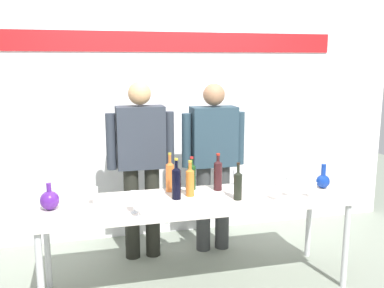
{
  "coord_description": "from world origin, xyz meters",
  "views": [
    {
      "loc": [
        -0.86,
        -3.23,
        1.87
      ],
      "look_at": [
        0.0,
        0.15,
        1.2
      ],
      "focal_mm": 40.35,
      "sensor_mm": 36.0,
      "label": 1
    }
  ],
  "objects": [
    {
      "name": "wine_bottle_3",
      "position": [
        -0.03,
        0.09,
        0.9
      ],
      "size": [
        0.07,
        0.07,
        0.3
      ],
      "color": "orange",
      "rests_on": "display_table"
    },
    {
      "name": "decanter_blue_right",
      "position": [
        1.15,
        0.02,
        0.84
      ],
      "size": [
        0.12,
        0.12,
        0.21
      ],
      "color": "navy",
      "rests_on": "display_table"
    },
    {
      "name": "wine_glass_right_1",
      "position": [
        0.92,
        -0.2,
        0.86
      ],
      "size": [
        0.06,
        0.06,
        0.13
      ],
      "color": "white",
      "rests_on": "display_table"
    },
    {
      "name": "wine_glass_right_2",
      "position": [
        0.62,
        -0.2,
        0.87
      ],
      "size": [
        0.06,
        0.06,
        0.15
      ],
      "color": "white",
      "rests_on": "display_table"
    },
    {
      "name": "back_wall",
      "position": [
        0.0,
        1.27,
        1.5
      ],
      "size": [
        5.27,
        0.11,
        3.0
      ],
      "color": "white",
      "rests_on": "ground"
    },
    {
      "name": "decanter_blue_left",
      "position": [
        -1.13,
        0.02,
        0.85
      ],
      "size": [
        0.14,
        0.14,
        0.21
      ],
      "color": "#511F85",
      "rests_on": "display_table"
    },
    {
      "name": "wine_bottle_2",
      "position": [
        -0.16,
        0.04,
        0.91
      ],
      "size": [
        0.07,
        0.07,
        0.34
      ],
      "color": "black",
      "rests_on": "display_table"
    },
    {
      "name": "presenter_right",
      "position": [
        0.35,
        0.69,
        0.96
      ],
      "size": [
        0.63,
        0.22,
        1.66
      ],
      "color": "#353738",
      "rests_on": "ground"
    },
    {
      "name": "wine_glass_right_0",
      "position": [
        0.44,
        0.29,
        0.88
      ],
      "size": [
        0.06,
        0.06,
        0.15
      ],
      "color": "white",
      "rests_on": "display_table"
    },
    {
      "name": "wine_bottle_5",
      "position": [
        0.32,
        -0.1,
        0.9
      ],
      "size": [
        0.07,
        0.07,
        0.31
      ],
      "color": "black",
      "rests_on": "display_table"
    },
    {
      "name": "wine_glass_left_0",
      "position": [
        -0.53,
        -0.2,
        0.89
      ],
      "size": [
        0.06,
        0.06,
        0.16
      ],
      "color": "white",
      "rests_on": "display_table"
    },
    {
      "name": "wine_bottle_4",
      "position": [
        0.03,
        0.27,
        0.9
      ],
      "size": [
        0.07,
        0.07,
        0.29
      ],
      "color": "#173D16",
      "rests_on": "display_table"
    },
    {
      "name": "wine_bottle_0",
      "position": [
        -0.17,
        0.26,
        0.91
      ],
      "size": [
        0.07,
        0.07,
        0.34
      ],
      "color": "orange",
      "rests_on": "display_table"
    },
    {
      "name": "wine_bottle_1",
      "position": [
        0.24,
        0.19,
        0.91
      ],
      "size": [
        0.07,
        0.07,
        0.32
      ],
      "color": "black",
      "rests_on": "display_table"
    },
    {
      "name": "presenter_left",
      "position": [
        -0.35,
        0.69,
        0.97
      ],
      "size": [
        0.63,
        0.22,
        1.69
      ],
      "color": "black",
      "rests_on": "ground"
    },
    {
      "name": "wine_glass_left_2",
      "position": [
        -0.51,
        -0.29,
        0.87
      ],
      "size": [
        0.07,
        0.07,
        0.14
      ],
      "color": "white",
      "rests_on": "display_table"
    },
    {
      "name": "ground_plane",
      "position": [
        0.0,
        0.0,
        0.0
      ],
      "size": [
        10.0,
        10.0,
        0.0
      ],
      "primitive_type": "plane",
      "color": "gray"
    },
    {
      "name": "wine_glass_left_1",
      "position": [
        -0.81,
        0.05,
        0.88
      ],
      "size": [
        0.07,
        0.07,
        0.14
      ],
      "color": "white",
      "rests_on": "display_table"
    },
    {
      "name": "display_table",
      "position": [
        0.0,
        0.0,
        0.72
      ],
      "size": [
        2.52,
        0.71,
        0.77
      ],
      "color": "silver",
      "rests_on": "ground"
    },
    {
      "name": "wine_glass_right_3",
      "position": [
        0.76,
        -0.13,
        0.89
      ],
      "size": [
        0.07,
        0.07,
        0.17
      ],
      "color": "white",
      "rests_on": "display_table"
    }
  ]
}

